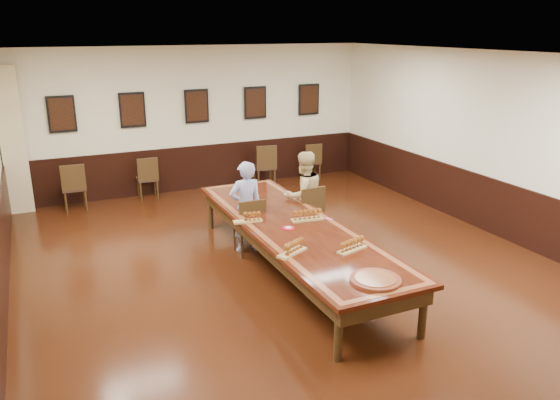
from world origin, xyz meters
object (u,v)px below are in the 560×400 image
conference_table (294,234)px  spare_chair_c (264,165)px  chair_woman (307,212)px  spare_chair_a (74,186)px  person_man (246,207)px  person_woman (304,195)px  spare_chair_d (311,161)px  carved_platter (375,280)px  chair_man (248,225)px  spare_chair_b (147,177)px

conference_table → spare_chair_c: bearing=72.4°
chair_woman → spare_chair_a: size_ratio=1.01×
chair_woman → person_man: (-1.14, -0.04, 0.27)m
spare_chair_c → person_woman: (-0.64, -3.26, 0.27)m
person_woman → spare_chair_d: bearing=-124.6°
person_man → carved_platter: 3.19m
chair_man → person_man: 0.30m
spare_chair_a → spare_chair_b: (1.51, 0.20, -0.03)m
person_woman → person_man: bearing=2.1°
chair_man → spare_chair_d: size_ratio=1.08×
chair_woman → conference_table: 1.36m
spare_chair_c → spare_chair_d: (1.32, 0.19, -0.06)m
person_man → person_woman: size_ratio=0.98×
person_man → spare_chair_b: bearing=-75.2°
person_man → carved_platter: bearing=98.0°
chair_woman → spare_chair_d: (1.95, 3.56, -0.05)m
chair_man → spare_chair_b: size_ratio=1.03×
spare_chair_b → conference_table: 4.88m
spare_chair_c → person_woman: size_ratio=0.65×
spare_chair_a → conference_table: bearing=122.7°
spare_chair_b → spare_chair_a: bearing=9.4°
carved_platter → person_man: bearing=96.9°
person_man → spare_chair_a: bearing=-54.1°
chair_woman → spare_chair_a: 4.92m
chair_man → person_man: size_ratio=0.63×
spare_chair_b → spare_chair_d: (3.98, -0.05, -0.02)m
person_man → person_woman: bearing=-171.8°
chair_woman → person_man: size_ratio=0.65×
conference_table → carved_platter: bearing=-89.1°
chair_woman → spare_chair_b: 4.14m
spare_chair_b → spare_chair_c: size_ratio=0.92×
spare_chair_c → conference_table: 4.70m
chair_man → spare_chair_a: size_ratio=0.97×
chair_man → spare_chair_d: chair_man is taller
spare_chair_c → person_woman: bearing=87.2°
spare_chair_d → spare_chair_c: bearing=15.3°
spare_chair_a → spare_chair_b: spare_chair_a is taller
chair_man → conference_table: size_ratio=0.19×
chair_woman → person_woman: (-0.01, 0.11, 0.28)m
chair_man → spare_chair_d: bearing=-128.9°
spare_chair_c → conference_table: bearing=80.7°
chair_man → carved_platter: size_ratio=1.29×
chair_man → spare_chair_b: bearing=-75.6°
spare_chair_a → carved_platter: (2.79, -6.62, 0.28)m
conference_table → person_woman: bearing=57.3°
spare_chair_a → person_woman: person_woman is taller
carved_platter → spare_chair_b: bearing=100.6°
conference_table → carved_platter: (0.03, -2.09, 0.16)m
spare_chair_d → conference_table: bearing=66.6°
person_woman → carved_platter: 3.39m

